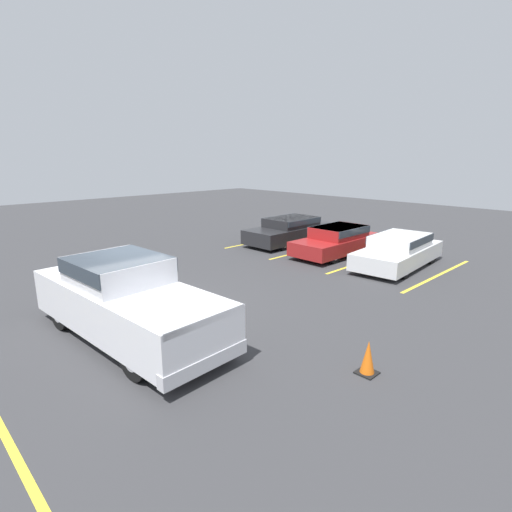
{
  "coord_description": "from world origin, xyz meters",
  "views": [
    {
      "loc": [
        8.98,
        -4.71,
        4.04
      ],
      "look_at": [
        0.26,
        3.69,
        1.0
      ],
      "focal_mm": 28.0,
      "sensor_mm": 36.0,
      "label": 1
    }
  ],
  "objects_px": {
    "parked_sedan_b": "(338,240)",
    "parked_sedan_c": "(399,250)",
    "parked_sedan_a": "(290,230)",
    "pickup_truck": "(127,300)",
    "traffic_cone": "(368,358)",
    "wheel_stop_curb": "(353,237)"
  },
  "relations": [
    {
      "from": "traffic_cone",
      "to": "wheel_stop_curb",
      "type": "height_order",
      "value": "traffic_cone"
    },
    {
      "from": "parked_sedan_b",
      "to": "parked_sedan_c",
      "type": "height_order",
      "value": "parked_sedan_c"
    },
    {
      "from": "parked_sedan_c",
      "to": "wheel_stop_curb",
      "type": "height_order",
      "value": "parked_sedan_c"
    },
    {
      "from": "traffic_cone",
      "to": "pickup_truck",
      "type": "bearing_deg",
      "value": -150.96
    },
    {
      "from": "pickup_truck",
      "to": "parked_sedan_a",
      "type": "xyz_separation_m",
      "value": [
        -4.29,
        10.38,
        -0.27
      ]
    },
    {
      "from": "traffic_cone",
      "to": "wheel_stop_curb",
      "type": "relative_size",
      "value": 0.41
    },
    {
      "from": "pickup_truck",
      "to": "parked_sedan_b",
      "type": "height_order",
      "value": "pickup_truck"
    },
    {
      "from": "parked_sedan_a",
      "to": "parked_sedan_b",
      "type": "xyz_separation_m",
      "value": [
        2.91,
        -0.31,
        -0.0
      ]
    },
    {
      "from": "pickup_truck",
      "to": "parked_sedan_b",
      "type": "distance_m",
      "value": 10.16
    },
    {
      "from": "parked_sedan_a",
      "to": "parked_sedan_c",
      "type": "distance_m",
      "value": 5.59
    },
    {
      "from": "pickup_truck",
      "to": "parked_sedan_c",
      "type": "height_order",
      "value": "pickup_truck"
    },
    {
      "from": "parked_sedan_b",
      "to": "parked_sedan_c",
      "type": "bearing_deg",
      "value": 91.35
    },
    {
      "from": "traffic_cone",
      "to": "wheel_stop_curb",
      "type": "bearing_deg",
      "value": 123.88
    },
    {
      "from": "parked_sedan_a",
      "to": "traffic_cone",
      "type": "relative_size",
      "value": 6.92
    },
    {
      "from": "traffic_cone",
      "to": "wheel_stop_curb",
      "type": "distance_m",
      "value": 13.26
    },
    {
      "from": "pickup_truck",
      "to": "parked_sedan_c",
      "type": "bearing_deg",
      "value": 79.3
    },
    {
      "from": "parked_sedan_a",
      "to": "parked_sedan_c",
      "type": "height_order",
      "value": "parked_sedan_a"
    },
    {
      "from": "parked_sedan_c",
      "to": "traffic_cone",
      "type": "height_order",
      "value": "parked_sedan_c"
    },
    {
      "from": "wheel_stop_curb",
      "to": "parked_sedan_a",
      "type": "bearing_deg",
      "value": -114.85
    },
    {
      "from": "pickup_truck",
      "to": "parked_sedan_c",
      "type": "distance_m",
      "value": 10.22
    },
    {
      "from": "parked_sedan_c",
      "to": "traffic_cone",
      "type": "distance_m",
      "value": 8.27
    },
    {
      "from": "parked_sedan_c",
      "to": "parked_sedan_a",
      "type": "bearing_deg",
      "value": -97.24
    }
  ]
}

